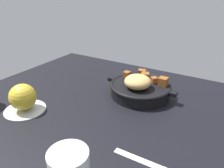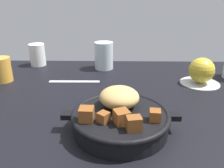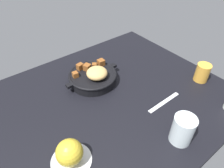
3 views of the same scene
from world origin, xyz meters
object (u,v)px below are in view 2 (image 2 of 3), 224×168
(red_apple, at_px, (202,70))
(butter_knife, at_px, (74,81))
(water_glass_tall, at_px, (104,56))
(cast_iron_skillet, at_px, (120,117))
(juice_glass_amber, at_px, (2,70))
(white_creamer_pitcher, at_px, (37,55))

(red_apple, relative_size, butter_knife, 0.48)
(water_glass_tall, bearing_deg, cast_iron_skillet, -82.30)
(red_apple, relative_size, juice_glass_amber, 1.00)
(white_creamer_pitcher, xyz_separation_m, juice_glass_amber, (-0.06, -0.18, -0.00))
(butter_knife, height_order, white_creamer_pitcher, white_creamer_pitcher)
(cast_iron_skillet, bearing_deg, red_apple, 45.90)
(butter_knife, xyz_separation_m, juice_glass_amber, (-0.24, 0.00, 0.04))
(red_apple, relative_size, white_creamer_pitcher, 0.93)
(red_apple, distance_m, water_glass_tall, 0.36)
(red_apple, distance_m, white_creamer_pitcher, 0.63)
(water_glass_tall, bearing_deg, red_apple, -25.42)
(butter_knife, bearing_deg, water_glass_tall, 57.04)
(cast_iron_skillet, bearing_deg, water_glass_tall, 97.70)
(butter_knife, bearing_deg, juice_glass_amber, 178.44)
(cast_iron_skillet, distance_m, butter_knife, 0.32)
(cast_iron_skillet, xyz_separation_m, butter_knife, (-0.15, 0.28, -0.03))
(red_apple, bearing_deg, water_glass_tall, 154.58)
(water_glass_tall, xyz_separation_m, juice_glass_amber, (-0.34, -0.14, -0.01))
(butter_knife, bearing_deg, white_creamer_pitcher, 133.52)
(juice_glass_amber, bearing_deg, red_apple, -0.98)
(red_apple, height_order, juice_glass_amber, red_apple)
(cast_iron_skillet, distance_m, juice_glass_amber, 0.49)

